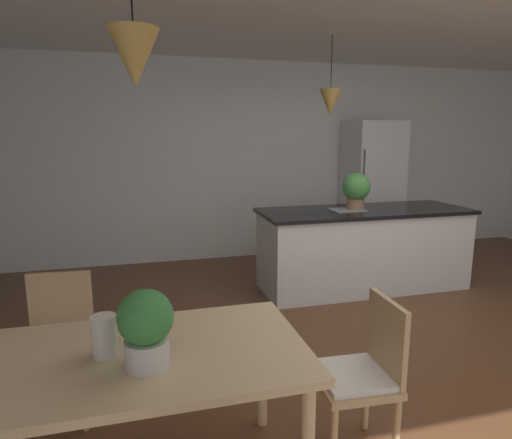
{
  "coord_description": "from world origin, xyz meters",
  "views": [
    {
      "loc": [
        -1.98,
        -2.74,
        1.71
      ],
      "look_at": [
        -1.1,
        0.54,
        1.06
      ],
      "focal_mm": 30.81,
      "sensor_mm": 36.0,
      "label": 1
    }
  ],
  "objects_px": {
    "potted_plant_on_island": "(356,189)",
    "potted_plant_on_table": "(146,326)",
    "kitchen_island": "(363,248)",
    "chair_kitchen_end": "(362,372)",
    "dining_table": "(117,370)",
    "refrigerator": "(372,189)",
    "vase_on_dining_table": "(104,336)",
    "chair_far_left": "(58,341)"
  },
  "relations": [
    {
      "from": "potted_plant_on_island",
      "to": "potted_plant_on_table",
      "type": "bearing_deg",
      "value": -132.26
    },
    {
      "from": "kitchen_island",
      "to": "chair_kitchen_end",
      "type": "bearing_deg",
      "value": -118.72
    },
    {
      "from": "dining_table",
      "to": "potted_plant_on_island",
      "type": "distance_m",
      "value": 3.45
    },
    {
      "from": "chair_kitchen_end",
      "to": "potted_plant_on_table",
      "type": "distance_m",
      "value": 1.19
    },
    {
      "from": "chair_kitchen_end",
      "to": "refrigerator",
      "type": "xyz_separation_m",
      "value": [
        2.13,
        3.69,
        0.48
      ]
    },
    {
      "from": "chair_kitchen_end",
      "to": "vase_on_dining_table",
      "type": "bearing_deg",
      "value": 179.12
    },
    {
      "from": "chair_kitchen_end",
      "to": "kitchen_island",
      "type": "bearing_deg",
      "value": 61.28
    },
    {
      "from": "chair_far_left",
      "to": "dining_table",
      "type": "bearing_deg",
      "value": -64.48
    },
    {
      "from": "vase_on_dining_table",
      "to": "chair_far_left",
      "type": "bearing_deg",
      "value": 113.31
    },
    {
      "from": "chair_kitchen_end",
      "to": "potted_plant_on_island",
      "type": "xyz_separation_m",
      "value": [
        1.2,
        2.4,
        0.65
      ]
    },
    {
      "from": "kitchen_island",
      "to": "potted_plant_on_island",
      "type": "height_order",
      "value": "potted_plant_on_island"
    },
    {
      "from": "refrigerator",
      "to": "kitchen_island",
      "type": "bearing_deg",
      "value": -122.21
    },
    {
      "from": "chair_far_left",
      "to": "kitchen_island",
      "type": "height_order",
      "value": "kitchen_island"
    },
    {
      "from": "kitchen_island",
      "to": "potted_plant_on_table",
      "type": "bearing_deg",
      "value": -133.71
    },
    {
      "from": "refrigerator",
      "to": "potted_plant_on_table",
      "type": "xyz_separation_m",
      "value": [
        -3.23,
        -3.81,
        -0.03
      ]
    },
    {
      "from": "chair_kitchen_end",
      "to": "vase_on_dining_table",
      "type": "xyz_separation_m",
      "value": [
        -1.28,
        0.02,
        0.36
      ]
    },
    {
      "from": "kitchen_island",
      "to": "potted_plant_on_island",
      "type": "relative_size",
      "value": 5.78
    },
    {
      "from": "chair_kitchen_end",
      "to": "refrigerator",
      "type": "relative_size",
      "value": 0.46
    },
    {
      "from": "refrigerator",
      "to": "potted_plant_on_table",
      "type": "distance_m",
      "value": 5.0
    },
    {
      "from": "dining_table",
      "to": "chair_kitchen_end",
      "type": "height_order",
      "value": "chair_kitchen_end"
    },
    {
      "from": "potted_plant_on_island",
      "to": "vase_on_dining_table",
      "type": "height_order",
      "value": "potted_plant_on_island"
    },
    {
      "from": "dining_table",
      "to": "chair_far_left",
      "type": "relative_size",
      "value": 1.99
    },
    {
      "from": "refrigerator",
      "to": "potted_plant_on_island",
      "type": "bearing_deg",
      "value": -125.86
    },
    {
      "from": "dining_table",
      "to": "potted_plant_on_island",
      "type": "relative_size",
      "value": 4.27
    },
    {
      "from": "chair_kitchen_end",
      "to": "chair_far_left",
      "type": "bearing_deg",
      "value": 153.44
    },
    {
      "from": "potted_plant_on_table",
      "to": "vase_on_dining_table",
      "type": "relative_size",
      "value": 1.83
    },
    {
      "from": "refrigerator",
      "to": "potted_plant_on_island",
      "type": "relative_size",
      "value": 4.69
    },
    {
      "from": "refrigerator",
      "to": "vase_on_dining_table",
      "type": "height_order",
      "value": "refrigerator"
    },
    {
      "from": "potted_plant_on_table",
      "to": "chair_far_left",
      "type": "bearing_deg",
      "value": 119.1
    },
    {
      "from": "chair_far_left",
      "to": "refrigerator",
      "type": "height_order",
      "value": "refrigerator"
    },
    {
      "from": "chair_kitchen_end",
      "to": "kitchen_island",
      "type": "xyz_separation_m",
      "value": [
        1.32,
        2.4,
        -0.01
      ]
    },
    {
      "from": "potted_plant_on_table",
      "to": "vase_on_dining_table",
      "type": "distance_m",
      "value": 0.25
    },
    {
      "from": "vase_on_dining_table",
      "to": "potted_plant_on_island",
      "type": "bearing_deg",
      "value": 43.88
    },
    {
      "from": "vase_on_dining_table",
      "to": "kitchen_island",
      "type": "bearing_deg",
      "value": 42.53
    },
    {
      "from": "kitchen_island",
      "to": "dining_table",
      "type": "bearing_deg",
      "value": -136.77
    },
    {
      "from": "potted_plant_on_island",
      "to": "vase_on_dining_table",
      "type": "bearing_deg",
      "value": -136.12
    },
    {
      "from": "potted_plant_on_table",
      "to": "refrigerator",
      "type": "bearing_deg",
      "value": 49.76
    },
    {
      "from": "dining_table",
      "to": "refrigerator",
      "type": "distance_m",
      "value": 5.0
    },
    {
      "from": "chair_kitchen_end",
      "to": "vase_on_dining_table",
      "type": "relative_size",
      "value": 4.69
    },
    {
      "from": "potted_plant_on_table",
      "to": "vase_on_dining_table",
      "type": "bearing_deg",
      "value": 141.12
    },
    {
      "from": "dining_table",
      "to": "kitchen_island",
      "type": "bearing_deg",
      "value": 43.23
    },
    {
      "from": "chair_far_left",
      "to": "kitchen_island",
      "type": "bearing_deg",
      "value": 28.45
    }
  ]
}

